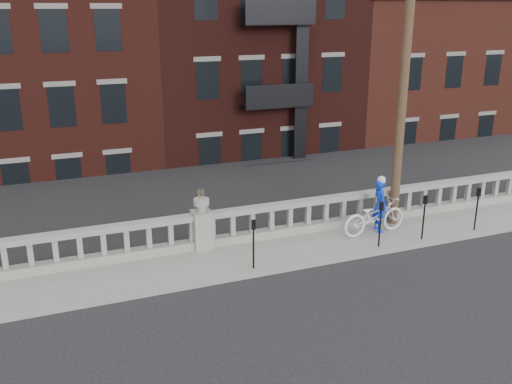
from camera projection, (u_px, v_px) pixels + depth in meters
ground at (253, 319)px, 12.89m from camera, size 120.00×120.00×0.00m
sidewalk at (213, 263)px, 15.52m from camera, size 32.00×2.20×0.15m
balustrade at (202, 231)px, 16.18m from camera, size 28.00×0.34×1.03m
planter_pedestal at (202, 225)px, 16.12m from camera, size 0.55×0.55×1.76m
lower_level at (116, 81)px, 32.62m from camera, size 80.00×44.00×20.80m
utility_pole at (406, 60)px, 16.60m from camera, size 1.60×0.28×10.00m
parking_meter_b at (253, 239)px, 14.78m from camera, size 0.10×0.09×1.36m
parking_meter_c at (381, 219)px, 16.13m from camera, size 0.10×0.09×1.36m
parking_meter_d at (424, 212)px, 16.66m from camera, size 0.10×0.09×1.36m
parking_meter_e at (477, 204)px, 17.34m from camera, size 0.10×0.09×1.36m
bicycle at (374, 216)px, 17.18m from camera, size 2.19×0.89×1.12m
cyclist at (380, 205)px, 17.28m from camera, size 0.47×0.65×1.65m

